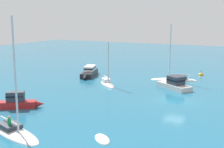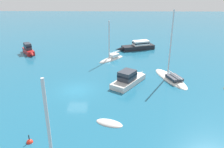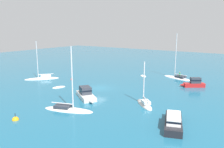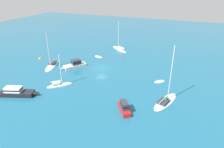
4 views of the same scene
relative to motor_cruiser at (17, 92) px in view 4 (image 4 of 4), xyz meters
name	(u,v)px [view 4 (image 4 of 4)]	position (x,y,z in m)	size (l,w,h in m)	color
ground_plane	(101,68)	(-18.51, 9.26, -0.71)	(160.00, 160.00, 0.00)	#1E607F
motor_cruiser	(17,92)	(0.00, 0.00, 0.00)	(4.08, 8.06, 1.75)	black
sailboat	(120,49)	(-34.77, 8.15, -0.56)	(6.53, 7.26, 9.32)	silver
powerboat	(124,107)	(-3.21, 20.80, 0.06)	(4.84, 3.76, 1.95)	#B21E1E
sailboat_1	(52,65)	(-14.74, -3.37, -0.53)	(7.94, 4.51, 9.75)	silver
dinghy	(99,57)	(-25.68, 4.93, -0.71)	(2.13, 2.99, 0.49)	silver
sailboat_2	(59,85)	(-6.45, 5.08, -0.54)	(4.95, 4.86, 7.23)	silver
tender	(160,82)	(-16.50, 24.52, -0.71)	(2.65, 2.64, 0.48)	silver
powerboat_1	(75,64)	(-16.42, 2.64, 0.01)	(6.69, 5.15, 1.93)	silver
yacht	(165,101)	(-8.63, 26.99, -0.51)	(7.94, 4.44, 10.96)	white
channel_buoy	(123,57)	(-28.58, 11.64, -0.70)	(0.56, 0.56, 1.02)	red
mooring_buoy	(40,59)	(-17.82, -9.90, -0.71)	(0.90, 0.90, 1.35)	orange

